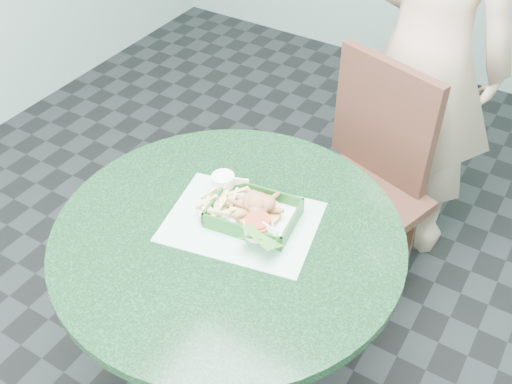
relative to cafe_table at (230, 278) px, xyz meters
The scene contains 9 objects.
cafe_table is the anchor object (origin of this frame).
dining_chair 0.73m from the cafe_table, 80.25° to the left, with size 0.42×0.42×0.93m.
diner_person 1.14m from the cafe_table, 81.35° to the left, with size 0.70×0.46×1.92m, color beige.
placemat 0.18m from the cafe_table, 76.90° to the left, with size 0.40×0.30×0.00m, color #A5DCCE.
food_basket 0.20m from the cafe_table, 65.54° to the left, with size 0.23×0.17×0.05m.
crab_sandwich 0.24m from the cafe_table, 61.24° to the left, with size 0.13×0.13×0.07m.
fries_pile 0.23m from the cafe_table, 131.61° to the left, with size 0.11×0.12×0.04m, color #DDC87A, non-canonical shape.
sauce_ramekin 0.28m from the cafe_table, 121.84° to the left, with size 0.07×0.07×0.04m.
garnish_cup 0.23m from the cafe_table, ahead, with size 0.12×0.12×0.05m.
Camera 1 is at (0.66, -0.93, 1.91)m, focal length 42.00 mm.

